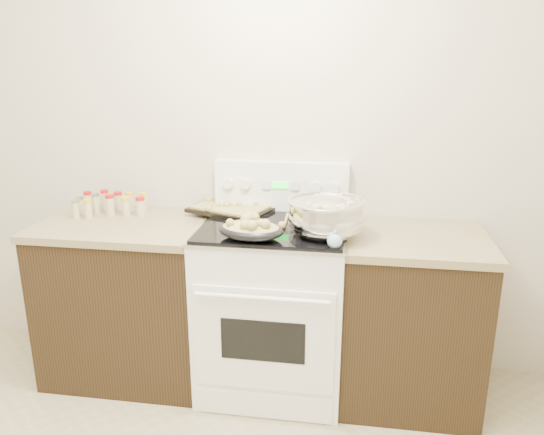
# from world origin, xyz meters

# --- Properties ---
(room_shell) EXTENTS (4.10, 3.60, 2.75)m
(room_shell) POSITION_xyz_m (0.00, 0.00, 1.70)
(room_shell) COLOR beige
(room_shell) RESTS_ON ground
(counter_left) EXTENTS (0.93, 0.67, 0.92)m
(counter_left) POSITION_xyz_m (-0.48, 1.43, 0.46)
(counter_left) COLOR black
(counter_left) RESTS_ON ground
(counter_right) EXTENTS (0.73, 0.67, 0.92)m
(counter_right) POSITION_xyz_m (1.08, 1.43, 0.46)
(counter_right) COLOR black
(counter_right) RESTS_ON ground
(kitchen_range) EXTENTS (0.78, 0.73, 1.22)m
(kitchen_range) POSITION_xyz_m (0.35, 1.42, 0.49)
(kitchen_range) COLOR white
(kitchen_range) RESTS_ON ground
(mixing_bowl) EXTENTS (0.47, 0.47, 0.23)m
(mixing_bowl) POSITION_xyz_m (0.63, 1.32, 1.03)
(mixing_bowl) COLOR silver
(mixing_bowl) RESTS_ON kitchen_range
(roasting_pan) EXTENTS (0.35, 0.27, 0.12)m
(roasting_pan) POSITION_xyz_m (0.27, 1.19, 0.99)
(roasting_pan) COLOR black
(roasting_pan) RESTS_ON kitchen_range
(baking_sheet) EXTENTS (0.52, 0.44, 0.06)m
(baking_sheet) POSITION_xyz_m (0.07, 1.64, 0.96)
(baking_sheet) COLOR black
(baking_sheet) RESTS_ON kitchen_range
(wooden_spoon) EXTENTS (0.04, 0.25, 0.04)m
(wooden_spoon) POSITION_xyz_m (0.40, 1.42, 0.95)
(wooden_spoon) COLOR tan
(wooden_spoon) RESTS_ON kitchen_range
(blue_ladle) EXTENTS (0.13, 0.25, 0.09)m
(blue_ladle) POSITION_xyz_m (0.69, 1.15, 0.97)
(blue_ladle) COLOR #84AEC5
(blue_ladle) RESTS_ON kitchen_range
(spice_jars) EXTENTS (0.40, 0.23, 0.12)m
(spice_jars) POSITION_xyz_m (-0.63, 1.56, 0.98)
(spice_jars) COLOR #BFB28C
(spice_jars) RESTS_ON counter_left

